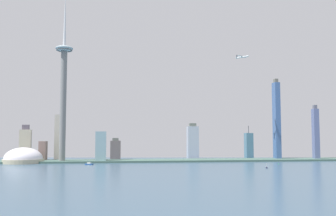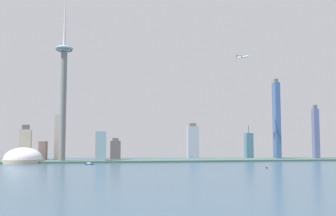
{
  "view_description": "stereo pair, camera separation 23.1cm",
  "coord_description": "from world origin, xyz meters",
  "px_view_note": "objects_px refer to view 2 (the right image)",
  "views": [
    {
      "loc": [
        -157.3,
        -379.5,
        49.85
      ],
      "look_at": [
        -39.76,
        445.37,
        115.59
      ],
      "focal_mm": 41.11,
      "sensor_mm": 36.0,
      "label": 1
    },
    {
      "loc": [
        -157.07,
        -379.53,
        49.85
      ],
      "look_at": [
        -39.76,
        445.37,
        115.59
      ],
      "focal_mm": 41.11,
      "sensor_mm": 36.0,
      "label": 2
    }
  ],
  "objects_px": {
    "boat_2": "(267,167)",
    "airplane": "(242,57)",
    "skyscraper_3": "(43,151)",
    "boat_3": "(89,164)",
    "observation_tower": "(64,82)",
    "skyscraper_1": "(101,147)",
    "channel_buoy_0": "(278,164)",
    "skyscraper_8": "(249,146)",
    "skyscraper_2": "(115,150)",
    "skyscraper_7": "(193,142)",
    "skyscraper_5": "(59,138)",
    "skyscraper_0": "(316,134)",
    "skyscraper_6": "(277,120)",
    "skyscraper_4": "(25,144)",
    "stadium_dome": "(23,159)"
  },
  "relations": [
    {
      "from": "observation_tower",
      "to": "skyscraper_5",
      "type": "distance_m",
      "value": 135.21
    },
    {
      "from": "skyscraper_3",
      "to": "skyscraper_4",
      "type": "distance_m",
      "value": 54.77
    },
    {
      "from": "skyscraper_4",
      "to": "skyscraper_7",
      "type": "relative_size",
      "value": 0.92
    },
    {
      "from": "skyscraper_8",
      "to": "skyscraper_3",
      "type": "bearing_deg",
      "value": -174.1
    },
    {
      "from": "airplane",
      "to": "skyscraper_5",
      "type": "bearing_deg",
      "value": -142.85
    },
    {
      "from": "observation_tower",
      "to": "skyscraper_2",
      "type": "relative_size",
      "value": 7.28
    },
    {
      "from": "skyscraper_1",
      "to": "skyscraper_5",
      "type": "xyz_separation_m",
      "value": [
        -94.42,
        74.07,
        19.36
      ]
    },
    {
      "from": "skyscraper_0",
      "to": "skyscraper_4",
      "type": "height_order",
      "value": "skyscraper_0"
    },
    {
      "from": "skyscraper_7",
      "to": "stadium_dome",
      "type": "bearing_deg",
      "value": -162.94
    },
    {
      "from": "skyscraper_6",
      "to": "skyscraper_8",
      "type": "height_order",
      "value": "skyscraper_6"
    },
    {
      "from": "skyscraper_7",
      "to": "boat_2",
      "type": "relative_size",
      "value": 10.3
    },
    {
      "from": "skyscraper_0",
      "to": "channel_buoy_0",
      "type": "distance_m",
      "value": 199.86
    },
    {
      "from": "skyscraper_5",
      "to": "boat_2",
      "type": "relative_size",
      "value": 12.24
    },
    {
      "from": "skyscraper_7",
      "to": "observation_tower",
      "type": "bearing_deg",
      "value": -160.76
    },
    {
      "from": "skyscraper_7",
      "to": "skyscraper_1",
      "type": "bearing_deg",
      "value": -153.04
    },
    {
      "from": "boat_2",
      "to": "airplane",
      "type": "relative_size",
      "value": 0.31
    },
    {
      "from": "skyscraper_1",
      "to": "channel_buoy_0",
      "type": "bearing_deg",
      "value": -17.4
    },
    {
      "from": "skyscraper_3",
      "to": "channel_buoy_0",
      "type": "height_order",
      "value": "skyscraper_3"
    },
    {
      "from": "skyscraper_3",
      "to": "skyscraper_7",
      "type": "xyz_separation_m",
      "value": [
        341.21,
        64.5,
        18.99
      ]
    },
    {
      "from": "observation_tower",
      "to": "airplane",
      "type": "xyz_separation_m",
      "value": [
        383.8,
        -15.76,
        60.99
      ]
    },
    {
      "from": "observation_tower",
      "to": "skyscraper_8",
      "type": "height_order",
      "value": "observation_tower"
    },
    {
      "from": "observation_tower",
      "to": "boat_2",
      "type": "relative_size",
      "value": 43.84
    },
    {
      "from": "stadium_dome",
      "to": "skyscraper_6",
      "type": "xyz_separation_m",
      "value": [
        553.21,
        36.6,
        83.69
      ]
    },
    {
      "from": "skyscraper_6",
      "to": "boat_3",
      "type": "height_order",
      "value": "skyscraper_6"
    },
    {
      "from": "skyscraper_5",
      "to": "airplane",
      "type": "height_order",
      "value": "airplane"
    },
    {
      "from": "skyscraper_8",
      "to": "boat_3",
      "type": "bearing_deg",
      "value": -156.45
    },
    {
      "from": "skyscraper_2",
      "to": "boat_3",
      "type": "distance_m",
      "value": 184.57
    },
    {
      "from": "airplane",
      "to": "skyscraper_6",
      "type": "bearing_deg",
      "value": 72.64
    },
    {
      "from": "stadium_dome",
      "to": "skyscraper_7",
      "type": "height_order",
      "value": "skyscraper_7"
    },
    {
      "from": "skyscraper_3",
      "to": "boat_3",
      "type": "distance_m",
      "value": 155.58
    },
    {
      "from": "boat_3",
      "to": "skyscraper_7",
      "type": "bearing_deg",
      "value": 63.06
    },
    {
      "from": "boat_2",
      "to": "airplane",
      "type": "distance_m",
      "value": 293.52
    },
    {
      "from": "skyscraper_2",
      "to": "boat_3",
      "type": "bearing_deg",
      "value": -105.82
    },
    {
      "from": "skyscraper_1",
      "to": "boat_3",
      "type": "distance_m",
      "value": 76.33
    },
    {
      "from": "skyscraper_6",
      "to": "observation_tower",
      "type": "bearing_deg",
      "value": -176.86
    },
    {
      "from": "skyscraper_7",
      "to": "boat_2",
      "type": "bearing_deg",
      "value": -78.24
    },
    {
      "from": "boat_3",
      "to": "boat_2",
      "type": "bearing_deg",
      "value": 3.52
    },
    {
      "from": "skyscraper_3",
      "to": "airplane",
      "type": "bearing_deg",
      "value": -7.27
    },
    {
      "from": "skyscraper_3",
      "to": "skyscraper_8",
      "type": "distance_m",
      "value": 480.74
    },
    {
      "from": "skyscraper_5",
      "to": "skyscraper_0",
      "type": "bearing_deg",
      "value": -5.73
    },
    {
      "from": "skyscraper_7",
      "to": "channel_buoy_0",
      "type": "xyz_separation_m",
      "value": [
        122.22,
        -217.17,
        -39.62
      ]
    },
    {
      "from": "skyscraper_2",
      "to": "boat_2",
      "type": "xyz_separation_m",
      "value": [
        249.85,
        -301.17,
        -22.18
      ]
    },
    {
      "from": "stadium_dome",
      "to": "boat_3",
      "type": "xyz_separation_m",
      "value": [
        133.72,
        -64.28,
        -6.07
      ]
    },
    {
      "from": "skyscraper_1",
      "to": "skyscraper_6",
      "type": "bearing_deg",
      "value": 4.79
    },
    {
      "from": "skyscraper_1",
      "to": "boat_2",
      "type": "relative_size",
      "value": 7.62
    },
    {
      "from": "stadium_dome",
      "to": "skyscraper_6",
      "type": "height_order",
      "value": "skyscraper_6"
    },
    {
      "from": "skyscraper_2",
      "to": "skyscraper_5",
      "type": "bearing_deg",
      "value": -164.4
    },
    {
      "from": "skyscraper_4",
      "to": "boat_3",
      "type": "xyz_separation_m",
      "value": [
        147.84,
        -143.47,
        -35.09
      ]
    },
    {
      "from": "boat_3",
      "to": "skyscraper_3",
      "type": "bearing_deg",
      "value": 158.76
    },
    {
      "from": "skyscraper_5",
      "to": "boat_3",
      "type": "distance_m",
      "value": 167.71
    }
  ]
}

